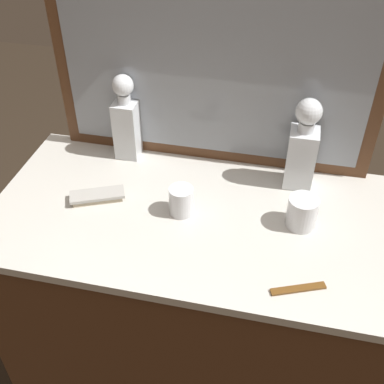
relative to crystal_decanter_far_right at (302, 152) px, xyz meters
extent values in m
plane|color=#2D2319|center=(-0.29, -0.21, -1.01)|extent=(6.00, 6.00, 0.00)
cube|color=brown|center=(-0.29, -0.21, -0.57)|extent=(1.14, 0.60, 0.86)
cube|color=silver|center=(-0.29, -0.21, -0.13)|extent=(1.17, 0.62, 0.03)
cube|color=brown|center=(-0.29, 0.08, 0.20)|extent=(0.99, 0.03, 0.63)
cube|color=gray|center=(-0.29, 0.07, 0.20)|extent=(0.91, 0.01, 0.55)
cube|color=white|center=(0.00, 0.00, -0.02)|extent=(0.08, 0.08, 0.19)
cube|color=brown|center=(0.00, 0.00, -0.05)|extent=(0.07, 0.07, 0.13)
cylinder|color=white|center=(0.00, 0.00, 0.09)|extent=(0.05, 0.05, 0.03)
sphere|color=white|center=(0.00, 0.00, 0.14)|extent=(0.08, 0.08, 0.08)
cube|color=white|center=(-0.56, 0.04, -0.02)|extent=(0.07, 0.07, 0.19)
cube|color=brown|center=(-0.56, 0.04, -0.06)|extent=(0.06, 0.06, 0.11)
cylinder|color=white|center=(-0.56, 0.04, 0.09)|extent=(0.04, 0.04, 0.03)
sphere|color=white|center=(-0.56, 0.04, 0.14)|extent=(0.07, 0.07, 0.07)
cylinder|color=white|center=(-0.32, -0.21, -0.07)|extent=(0.07, 0.07, 0.09)
cylinder|color=silver|center=(-0.32, -0.21, -0.11)|extent=(0.07, 0.07, 0.01)
cylinder|color=white|center=(0.02, -0.19, -0.07)|extent=(0.08, 0.08, 0.09)
cylinder|color=silver|center=(0.02, -0.19, -0.11)|extent=(0.08, 0.08, 0.01)
cube|color=#B7A88C|center=(-0.57, -0.21, -0.11)|extent=(0.15, 0.10, 0.01)
cube|color=#B7B5AD|center=(-0.57, -0.21, -0.10)|extent=(0.17, 0.12, 0.01)
cube|color=brown|center=(0.03, -0.42, -0.11)|extent=(0.14, 0.07, 0.01)
camera|label=1|loc=(-0.06, -1.21, 0.80)|focal=44.74mm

